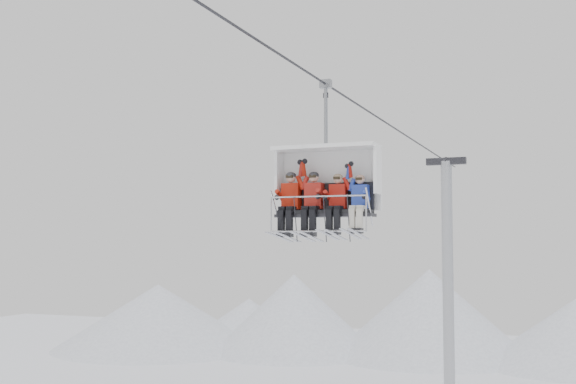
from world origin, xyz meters
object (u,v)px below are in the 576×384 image
(skier_center_left, at_px, (313,200))
(skier_far_right, at_px, (359,201))
(skier_center_right, at_px, (337,201))
(lift_tower_right, at_px, (448,310))
(skier_far_left, at_px, (290,200))
(chairlift_carrier, at_px, (328,182))

(skier_center_left, height_order, skier_far_right, skier_center_left)
(skier_center_left, height_order, skier_center_right, skier_center_left)
(skier_center_left, bearing_deg, skier_center_right, -0.72)
(skier_center_right, bearing_deg, lift_tower_right, 91.04)
(skier_center_right, bearing_deg, skier_far_left, 179.57)
(skier_far_left, height_order, skier_center_left, skier_far_left)
(skier_far_left, bearing_deg, skier_far_right, -0.46)
(skier_center_right, height_order, skier_far_right, skier_center_right)
(chairlift_carrier, bearing_deg, lift_tower_right, 90.00)
(chairlift_carrier, bearing_deg, skier_far_left, -161.94)
(lift_tower_right, bearing_deg, chairlift_carrier, -90.00)
(chairlift_carrier, distance_m, skier_center_left, 0.65)
(skier_center_left, bearing_deg, skier_far_left, 179.87)
(chairlift_carrier, height_order, skier_far_left, chairlift_carrier)
(chairlift_carrier, relative_size, skier_center_left, 2.23)
(skier_far_left, relative_size, skier_center_right, 1.07)
(lift_tower_right, xyz_separation_m, skier_far_left, (-0.93, -19.49, 4.49))
(skier_far_left, xyz_separation_m, skier_far_right, (1.87, -0.01, -0.06))
(chairlift_carrier, height_order, skier_center_right, chairlift_carrier)
(chairlift_carrier, xyz_separation_m, skier_center_left, (-0.30, -0.31, -0.49))
(skier_far_left, xyz_separation_m, skier_center_right, (1.29, -0.01, -0.04))
(lift_tower_right, distance_m, chairlift_carrier, 19.81)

